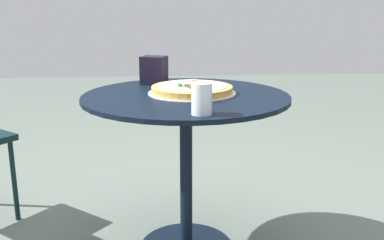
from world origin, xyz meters
name	(u,v)px	position (x,y,z in m)	size (l,w,h in m)	color
patio_table	(186,132)	(0.00, 0.00, 0.54)	(0.84, 0.84, 0.70)	black
pizza_on_tray	(192,90)	(0.02, -0.03, 0.72)	(0.36, 0.36, 0.05)	silver
pizza_server	(195,83)	(-0.05, -0.03, 0.76)	(0.22, 0.10, 0.02)	silver
drinking_cup	(202,99)	(-0.34, -0.03, 0.75)	(0.07, 0.07, 0.11)	silver
napkin_dispenser	(154,70)	(0.26, 0.13, 0.76)	(0.11, 0.09, 0.13)	black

